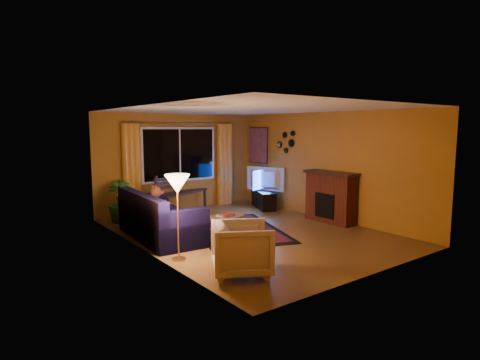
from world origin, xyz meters
TOP-DOWN VIEW (x-y plane):
  - floor at (0.00, 0.00)m, footprint 4.50×6.00m
  - ceiling at (0.00, 0.00)m, footprint 4.50×6.00m
  - wall_back at (0.00, 3.01)m, footprint 4.50×0.02m
  - wall_left at (-2.26, 0.00)m, footprint 0.02×6.00m
  - wall_right at (2.26, 0.00)m, footprint 0.02×6.00m
  - window at (0.00, 2.94)m, footprint 2.00×0.02m
  - curtain_rod at (0.00, 2.90)m, footprint 3.20×0.03m
  - curtain_left at (-1.35, 2.88)m, footprint 0.36×0.36m
  - curtain_right at (1.35, 2.88)m, footprint 0.36×0.36m
  - bench at (-0.06, 2.75)m, footprint 1.67×1.02m
  - potted_plant at (-1.81, 2.42)m, footprint 0.66×0.66m
  - sofa at (-1.65, 0.67)m, footprint 1.08×2.28m
  - dog at (-1.60, 1.18)m, footprint 0.40×0.51m
  - armchair at (-1.55, -1.86)m, footprint 1.07×1.09m
  - floor_lamp at (-2.00, -0.74)m, footprint 0.25×0.25m
  - rug at (-0.11, 0.29)m, footprint 2.49×3.11m
  - coffee_table at (-0.44, 0.21)m, footprint 1.10×1.10m
  - tv_console at (1.86, 1.75)m, footprint 0.78×1.17m
  - television at (1.86, 1.75)m, footprint 0.57×1.07m
  - fireplace at (2.05, -0.40)m, footprint 0.40×1.20m
  - mirror_cluster at (2.21, 1.30)m, footprint 0.06×0.60m
  - painting at (2.22, 2.45)m, footprint 0.04×0.76m

SIDE VIEW (x-z plane):
  - floor at x=0.00m, z-range -0.02..0.00m
  - rug at x=-0.11m, z-range 0.00..0.02m
  - coffee_table at x=-0.44m, z-range 0.00..0.35m
  - tv_console at x=1.86m, z-range 0.00..0.46m
  - bench at x=-0.06m, z-range 0.00..0.48m
  - armchair at x=-1.55m, z-range 0.00..0.85m
  - sofa at x=-1.65m, z-range 0.00..0.91m
  - potted_plant at x=-1.81m, z-range 0.00..0.95m
  - fireplace at x=2.05m, z-range 0.00..1.10m
  - floor_lamp at x=-2.00m, z-range 0.00..1.39m
  - dog at x=-1.60m, z-range 0.45..0.95m
  - television at x=1.86m, z-range 0.46..1.10m
  - curtain_left at x=-1.35m, z-range 0.00..2.24m
  - curtain_right at x=1.35m, z-range 0.00..2.24m
  - wall_back at x=0.00m, z-range 0.00..2.50m
  - wall_left at x=-2.26m, z-range 0.00..2.50m
  - wall_right at x=2.26m, z-range 0.00..2.50m
  - window at x=0.00m, z-range 0.80..2.10m
  - painting at x=2.22m, z-range 1.17..2.13m
  - mirror_cluster at x=2.21m, z-range 1.52..2.08m
  - curtain_rod at x=0.00m, z-range 2.23..2.27m
  - ceiling at x=0.00m, z-range 2.50..2.52m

